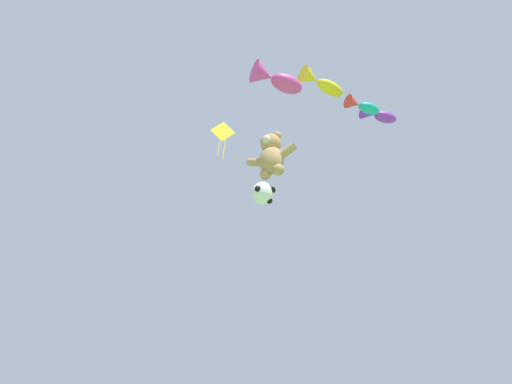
% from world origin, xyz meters
% --- Properties ---
extents(teddy_bear_kite, '(2.03, 0.89, 2.06)m').
position_xyz_m(teddy_bear_kite, '(1.67, 4.17, 10.21)').
color(teddy_bear_kite, tan).
extents(soccer_ball_kite, '(0.90, 0.90, 0.83)m').
position_xyz_m(soccer_ball_kite, '(1.22, 4.36, 8.75)').
color(soccer_ball_kite, white).
extents(fish_kite_magenta, '(2.00, 2.29, 0.96)m').
position_xyz_m(fish_kite_magenta, '(2.25, 3.58, 13.68)').
color(fish_kite_magenta, '#E53F9E').
extents(fish_kite_goldfin, '(1.71, 2.27, 0.76)m').
position_xyz_m(fish_kite_goldfin, '(3.70, 5.22, 14.45)').
color(fish_kite_goldfin, yellow).
extents(fish_kite_teal, '(1.49, 1.63, 0.64)m').
position_xyz_m(fish_kite_teal, '(4.99, 6.64, 13.65)').
color(fish_kite_teal, '#19ADB2').
extents(fish_kite_violet, '(1.68, 1.71, 0.69)m').
position_xyz_m(fish_kite_violet, '(5.48, 7.91, 14.02)').
color(fish_kite_violet, purple).
extents(diamond_kite, '(1.02, 0.82, 2.67)m').
position_xyz_m(diamond_kite, '(-1.73, 5.63, 14.34)').
color(diamond_kite, yellow).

